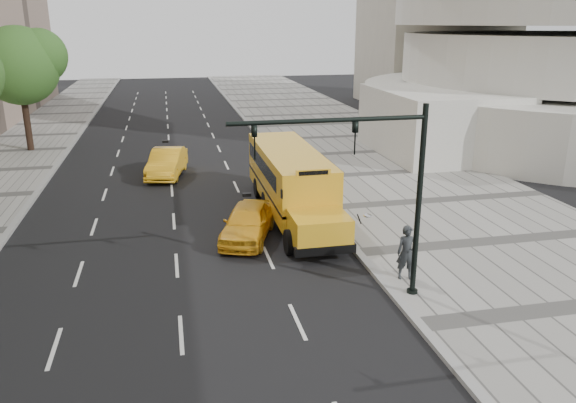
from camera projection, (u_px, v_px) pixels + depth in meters
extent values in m
plane|color=black|center=(196.00, 220.00, 25.92)|extent=(140.00, 140.00, 0.00)
cube|color=gray|center=(436.00, 201.00, 28.31)|extent=(12.00, 140.00, 0.15)
cube|color=gray|center=(321.00, 209.00, 27.10)|extent=(0.30, 140.00, 0.15)
cube|color=gray|center=(9.00, 231.00, 24.29)|extent=(0.30, 140.00, 0.15)
cylinder|color=silver|center=(567.00, 111.00, 44.36)|extent=(32.00, 32.00, 4.00)
cylinder|color=silver|center=(575.00, 57.00, 43.10)|extent=(26.00, 26.00, 3.60)
cube|color=silver|center=(439.00, 123.00, 37.97)|extent=(8.00, 10.00, 4.40)
cylinder|color=black|center=(26.00, 114.00, 38.63)|extent=(0.44, 0.44, 5.26)
sphere|color=#2A551C|center=(19.00, 66.00, 37.62)|extent=(5.25, 5.25, 5.25)
sphere|color=#2A551C|center=(40.00, 56.00, 37.98)|extent=(3.67, 3.67, 3.67)
sphere|color=#2A551C|center=(2.00, 72.00, 37.16)|extent=(3.41, 3.41, 3.41)
cube|color=gold|center=(289.00, 175.00, 26.63)|extent=(2.50, 9.00, 2.45)
cube|color=gold|center=(319.00, 228.00, 21.72)|extent=(2.20, 2.00, 1.10)
cube|color=black|center=(325.00, 250.00, 21.07)|extent=(2.38, 0.25, 0.35)
cube|color=black|center=(289.00, 186.00, 26.79)|extent=(2.52, 9.00, 0.12)
cube|color=black|center=(313.00, 192.00, 22.35)|extent=(2.05, 0.10, 0.90)
cube|color=black|center=(287.00, 163.00, 26.95)|extent=(2.52, 7.50, 0.70)
cube|color=gold|center=(313.00, 173.00, 22.10)|extent=(1.40, 0.12, 0.28)
ellipsoid|color=silver|center=(370.00, 218.00, 20.47)|extent=(0.32, 0.32, 0.14)
cylinder|color=black|center=(361.00, 221.00, 20.69)|extent=(0.36, 0.47, 0.58)
cylinder|color=black|center=(289.00, 242.00, 21.95)|extent=(0.30, 1.00, 1.00)
cylinder|color=black|center=(344.00, 238.00, 22.41)|extent=(0.30, 1.00, 1.00)
cylinder|color=black|center=(266.00, 202.00, 26.79)|extent=(0.30, 1.00, 1.00)
cylinder|color=black|center=(312.00, 199.00, 27.25)|extent=(0.30, 1.00, 1.00)
cylinder|color=black|center=(258.00, 188.00, 29.12)|extent=(0.30, 1.00, 1.00)
cylinder|color=black|center=(300.00, 185.00, 29.57)|extent=(0.30, 1.00, 1.00)
imported|color=#F3AC1B|center=(247.00, 222.00, 23.38)|extent=(3.16, 4.77, 1.51)
imported|color=#F3AC1B|center=(167.00, 163.00, 33.01)|extent=(2.63, 5.12, 1.61)
imported|color=#282C2F|center=(407.00, 253.00, 19.37)|extent=(0.79, 0.60, 1.93)
cylinder|color=black|center=(419.00, 205.00, 17.70)|extent=(0.18, 0.18, 6.40)
cylinder|color=black|center=(412.00, 293.00, 18.64)|extent=(0.36, 0.36, 0.25)
cylinder|color=black|center=(329.00, 120.00, 16.24)|extent=(6.00, 0.14, 0.14)
imported|color=black|center=(355.00, 138.00, 16.57)|extent=(0.16, 0.20, 1.00)
imported|color=black|center=(254.00, 142.00, 15.97)|extent=(0.16, 0.20, 1.00)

